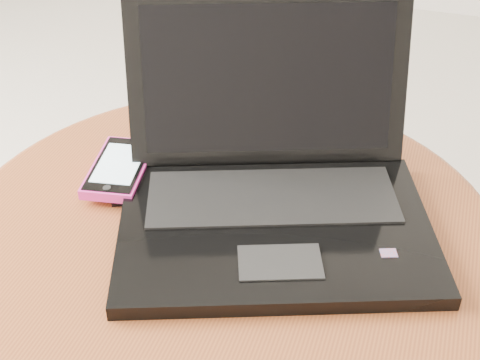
% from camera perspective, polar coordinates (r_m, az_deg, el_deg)
% --- Properties ---
extents(table, '(0.65, 0.65, 0.52)m').
position_cam_1_polar(table, '(0.86, -1.16, -9.45)').
color(table, '#502314').
rests_on(table, ground).
extents(laptop, '(0.43, 0.40, 0.22)m').
position_cam_1_polar(laptop, '(0.78, 2.76, -0.32)').
color(laptop, black).
rests_on(laptop, table).
extents(phone_black, '(0.09, 0.12, 0.01)m').
position_cam_1_polar(phone_black, '(0.86, -8.87, 0.21)').
color(phone_black, black).
rests_on(phone_black, table).
extents(phone_pink, '(0.09, 0.13, 0.01)m').
position_cam_1_polar(phone_pink, '(0.86, -10.05, 0.99)').
color(phone_pink, '#D12A8D').
rests_on(phone_pink, phone_black).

